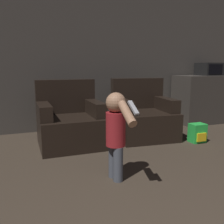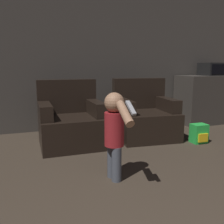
# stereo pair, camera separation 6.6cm
# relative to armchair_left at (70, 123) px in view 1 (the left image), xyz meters

# --- Properties ---
(wall_back) EXTENTS (8.40, 0.05, 2.60)m
(wall_back) POSITION_rel_armchair_left_xyz_m (0.22, 0.93, 0.98)
(wall_back) COLOR #423D38
(wall_back) RESTS_ON ground_plane
(armchair_left) EXTENTS (0.88, 0.83, 0.92)m
(armchair_left) POSITION_rel_armchair_left_xyz_m (0.00, 0.00, 0.00)
(armchair_left) COLOR black
(armchair_left) RESTS_ON ground_plane
(armchair_right) EXTENTS (0.94, 0.91, 0.92)m
(armchair_right) POSITION_rel_armchair_left_xyz_m (1.17, -0.00, 0.00)
(armchair_right) COLOR black
(armchair_right) RESTS_ON ground_plane
(person_toddler) EXTENTS (0.19, 0.60, 0.87)m
(person_toddler) POSITION_rel_armchair_left_xyz_m (0.20, -1.28, 0.19)
(person_toddler) COLOR #474C56
(person_toddler) RESTS_ON ground_plane
(toy_backpack) EXTENTS (0.22, 0.19, 0.28)m
(toy_backpack) POSITION_rel_armchair_left_xyz_m (1.79, -0.55, -0.18)
(toy_backpack) COLOR green
(toy_backpack) RESTS_ON ground_plane
(kitchen_counter) EXTENTS (1.07, 0.61, 0.94)m
(kitchen_counter) POSITION_rel_armchair_left_xyz_m (2.79, 0.55, 0.15)
(kitchen_counter) COLOR #38332D
(kitchen_counter) RESTS_ON ground_plane
(microwave) EXTENTS (0.46, 0.39, 0.25)m
(microwave) POSITION_rel_armchair_left_xyz_m (2.93, 0.55, 0.74)
(microwave) COLOR black
(microwave) RESTS_ON kitchen_counter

